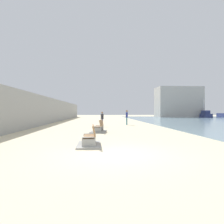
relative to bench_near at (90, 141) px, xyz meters
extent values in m
plane|color=beige|center=(1.07, 16.03, -0.23)|extent=(120.00, 120.00, 0.00)
cube|color=#9E9E99|center=(-6.43, 16.03, 1.49)|extent=(0.80, 64.00, 3.44)
cube|color=#9E9E99|center=(-0.01, -0.70, 0.01)|extent=(0.61, 0.22, 0.50)
cube|color=#9E9E99|center=(-0.05, 0.70, 0.01)|extent=(0.61, 0.22, 0.50)
cube|color=#997047|center=(-0.03, 0.00, 0.22)|extent=(0.54, 1.61, 0.06)
cube|color=#997047|center=(0.20, 0.01, 0.50)|extent=(0.21, 1.60, 0.50)
cube|color=#9E9E99|center=(-0.03, 0.00, -0.19)|extent=(1.16, 2.13, 0.08)
cube|color=#9E9E99|center=(0.29, 5.32, 0.01)|extent=(0.62, 0.28, 0.50)
cube|color=#9E9E99|center=(0.48, 6.71, 0.01)|extent=(0.62, 0.28, 0.50)
cube|color=#997047|center=(0.38, 6.02, 0.22)|extent=(0.71, 1.65, 0.06)
cube|color=#997047|center=(0.61, 5.98, 0.50)|extent=(0.38, 1.61, 0.50)
cube|color=#9E9E99|center=(0.38, 6.02, -0.19)|extent=(1.37, 2.23, 0.08)
cylinder|color=teal|center=(3.74, 14.00, 0.21)|extent=(0.12, 0.12, 0.88)
cylinder|color=teal|center=(3.70, 13.87, 0.21)|extent=(0.12, 0.12, 0.88)
cube|color=navy|center=(3.72, 13.94, 0.96)|extent=(0.27, 0.36, 0.63)
sphere|color=#936B4C|center=(3.72, 13.94, 1.43)|extent=(0.24, 0.24, 0.24)
cylinder|color=navy|center=(3.79, 14.15, 0.99)|extent=(0.09, 0.09, 0.56)
cylinder|color=navy|center=(3.65, 13.73, 0.99)|extent=(0.09, 0.09, 0.56)
cylinder|color=navy|center=(0.77, 11.68, 0.16)|extent=(0.12, 0.12, 0.79)
cylinder|color=navy|center=(0.71, 11.79, 0.16)|extent=(0.12, 0.12, 0.79)
cube|color=#333338|center=(0.74, 11.74, 0.84)|extent=(0.31, 0.37, 0.56)
sphere|color=#936B4C|center=(0.74, 11.74, 1.26)|extent=(0.22, 0.22, 0.22)
cylinder|color=#333338|center=(0.85, 11.54, 0.87)|extent=(0.09, 0.09, 0.51)
cylinder|color=#333338|center=(0.64, 11.93, 0.87)|extent=(0.09, 0.09, 0.51)
cube|color=navy|center=(27.67, 40.17, 0.28)|extent=(2.29, 5.57, 0.96)
cube|color=navy|center=(27.61, 39.35, 1.18)|extent=(1.49, 2.49, 0.85)
cylinder|color=silver|center=(27.69, 40.44, 2.89)|extent=(0.12, 0.12, 4.25)
cube|color=#ADAAA3|center=(22.33, 44.03, 3.91)|extent=(12.00, 6.00, 8.29)
camera|label=1|loc=(0.47, -9.47, 1.41)|focal=31.58mm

